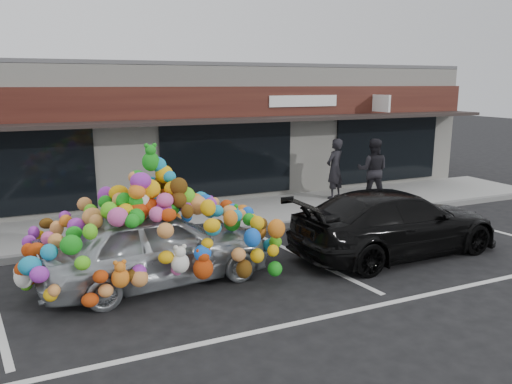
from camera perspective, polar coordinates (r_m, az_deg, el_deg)
name	(u,v)px	position (r m, az deg, el deg)	size (l,w,h in m)	color
ground	(184,283)	(9.68, -8.27, -10.25)	(90.00, 90.00, 0.00)	black
shop_building	(111,131)	(17.30, -16.23, 6.76)	(24.00, 7.20, 4.31)	silver
sidewalk	(141,225)	(13.35, -13.00, -3.73)	(26.00, 3.00, 0.15)	#9B9C96
kerb	(154,242)	(11.94, -11.58, -5.58)	(26.00, 0.18, 0.16)	slate
parking_stripe_mid	(307,259)	(10.87, 5.90, -7.59)	(0.12, 4.40, 0.01)	silver
parking_stripe_right	(490,229)	(14.24, 25.16, -3.90)	(0.12, 4.40, 0.01)	silver
lane_line	(341,313)	(8.52, 9.68, -13.52)	(14.00, 0.12, 0.01)	silver
toy_car	(156,237)	(9.50, -11.41, -5.04)	(3.09, 4.71, 2.65)	#93979D
black_sedan	(396,223)	(11.36, 15.69, -3.38)	(4.89, 1.99, 1.42)	black
pedestrian_a	(335,169)	(15.72, 8.99, 2.64)	(0.69, 0.45, 1.88)	black
pedestrian_b	(373,170)	(15.57, 13.19, 2.45)	(0.94, 0.73, 1.93)	black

